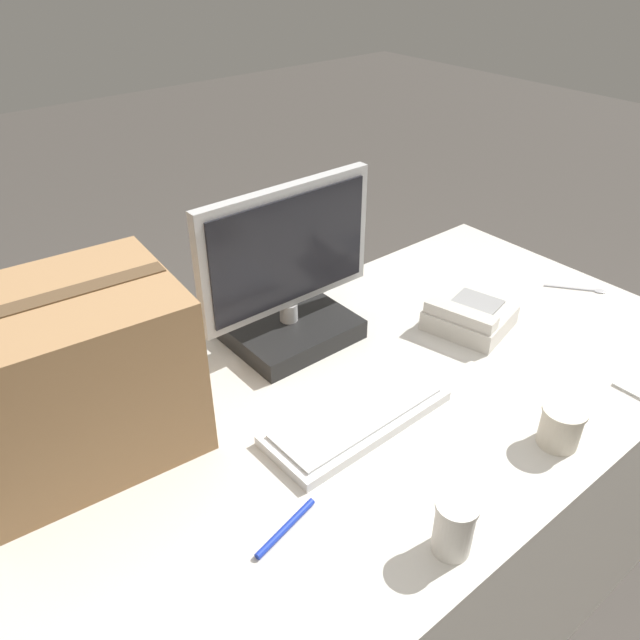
{
  "coord_description": "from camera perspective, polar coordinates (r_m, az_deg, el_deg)",
  "views": [
    {
      "loc": [
        -0.71,
        -0.75,
        1.64
      ],
      "look_at": [
        -0.0,
        0.12,
        0.9
      ],
      "focal_mm": 35.0,
      "sensor_mm": 36.0,
      "label": 1
    }
  ],
  "objects": [
    {
      "name": "pen_marker",
      "position": [
        1.12,
        -3.14,
        -18.43
      ],
      "size": [
        0.14,
        0.04,
        0.01
      ],
      "rotation": [
        0.0,
        0.0,
        3.37
      ],
      "color": "#1933B2",
      "rests_on": "office_desk"
    },
    {
      "name": "sticky_note_pad",
      "position": [
        1.56,
        27.17,
        -5.37
      ],
      "size": [
        0.08,
        0.08,
        0.01
      ],
      "color": "silver",
      "rests_on": "office_desk"
    },
    {
      "name": "monitor",
      "position": [
        1.48,
        -2.93,
        3.13
      ],
      "size": [
        0.46,
        0.25,
        0.39
      ],
      "color": "black",
      "rests_on": "office_desk"
    },
    {
      "name": "keyboard",
      "position": [
        1.3,
        3.39,
        -8.81
      ],
      "size": [
        0.4,
        0.17,
        0.03
      ],
      "rotation": [
        0.0,
        0.0,
        0.02
      ],
      "color": "silver",
      "rests_on": "office_desk"
    },
    {
      "name": "paper_cup_left",
      "position": [
        1.08,
        12.15,
        -17.97
      ],
      "size": [
        0.07,
        0.07,
        0.11
      ],
      "color": "white",
      "rests_on": "office_desk"
    },
    {
      "name": "office_desk",
      "position": [
        1.63,
        2.88,
        -17.52
      ],
      "size": [
        1.8,
        0.9,
        0.75
      ],
      "color": "beige",
      "rests_on": "ground_plane"
    },
    {
      "name": "ground_plane",
      "position": [
        1.94,
        2.54,
        -24.6
      ],
      "size": [
        12.0,
        12.0,
        0.0
      ],
      "primitive_type": "plane",
      "color": "#47423D"
    },
    {
      "name": "spoon",
      "position": [
        1.89,
        23.03,
        2.59
      ],
      "size": [
        0.11,
        0.14,
        0.0
      ],
      "rotation": [
        0.0,
        0.0,
        5.38
      ],
      "color": "#B2B2B7",
      "rests_on": "office_desk"
    },
    {
      "name": "cardboard_box",
      "position": [
        1.24,
        -21.89,
        -4.85
      ],
      "size": [
        0.44,
        0.35,
        0.34
      ],
      "rotation": [
        0.0,
        0.0,
        -0.09
      ],
      "color": "#9E754C",
      "rests_on": "office_desk"
    },
    {
      "name": "desk_phone",
      "position": [
        1.61,
        13.43,
        0.28
      ],
      "size": [
        0.22,
        0.23,
        0.08
      ],
      "rotation": [
        0.0,
        0.0,
        0.24
      ],
      "color": "beige",
      "rests_on": "office_desk"
    },
    {
      "name": "paper_cup_right",
      "position": [
        1.32,
        21.17,
        -9.01
      ],
      "size": [
        0.09,
        0.09,
        0.09
      ],
      "color": "beige",
      "rests_on": "office_desk"
    }
  ]
}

